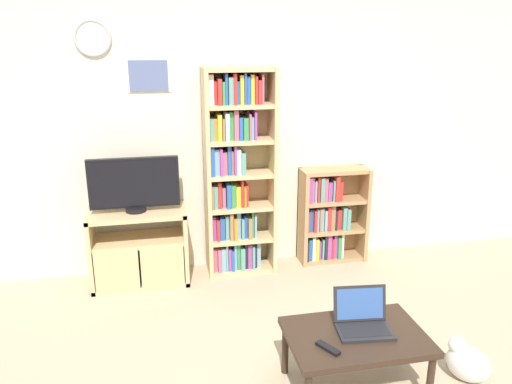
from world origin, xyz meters
TOP-DOWN VIEW (x-y plane):
  - wall_back at (-0.01, 2.03)m, footprint 6.16×0.09m
  - tv_stand at (-0.97, 1.74)m, footprint 0.84×0.43m
  - television at (-0.98, 1.76)m, footprint 0.76×0.18m
  - bookshelf_tall at (-0.08, 1.84)m, footprint 0.63×0.32m
  - bookshelf_short at (0.83, 1.87)m, footprint 0.65×0.26m
  - coffee_table at (0.34, 0.01)m, footprint 0.84×0.57m
  - laptop at (0.40, 0.06)m, footprint 0.36×0.30m
  - remote_near_laptop at (0.12, -0.11)m, footprint 0.12×0.16m
  - cat at (1.09, -0.05)m, footprint 0.45×0.38m

SIDE VIEW (x-z plane):
  - cat at x=1.09m, z-range -0.02..0.28m
  - tv_stand at x=-0.97m, z-range 0.00..0.67m
  - coffee_table at x=0.34m, z-range 0.15..0.55m
  - remote_near_laptop at x=0.12m, z-range 0.40..0.42m
  - bookshelf_short at x=0.83m, z-range -0.01..0.91m
  - laptop at x=0.40m, z-range 0.34..0.58m
  - television at x=-0.98m, z-range 0.68..1.15m
  - bookshelf_tall at x=-0.08m, z-range -0.01..1.87m
  - wall_back at x=-0.01m, z-range 0.00..2.60m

